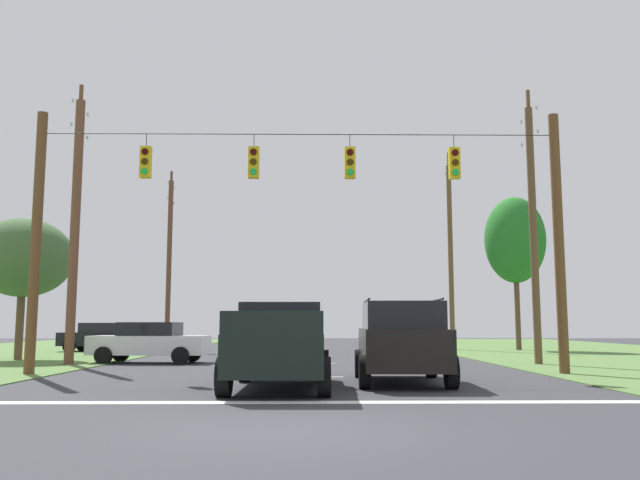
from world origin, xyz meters
name	(u,v)px	position (x,y,z in m)	size (l,w,h in m)	color
ground_plane	(285,429)	(0.00, 0.00, 0.00)	(120.00, 120.00, 0.00)	#333338
stop_bar_stripe	(292,402)	(0.00, 3.19, 0.00)	(13.25, 0.45, 0.01)	white
lane_dash_0	(298,377)	(0.00, 9.19, 0.00)	(0.15, 2.50, 0.01)	white
lane_dash_1	(301,363)	(0.00, 15.54, 0.00)	(0.15, 2.50, 0.01)	white
lane_dash_2	(303,355)	(0.00, 22.08, 0.00)	(0.15, 2.50, 0.01)	white
lane_dash_3	(305,349)	(0.00, 30.09, 0.00)	(0.15, 2.50, 0.01)	white
lane_dash_4	(306,345)	(0.00, 37.54, 0.00)	(0.15, 2.50, 0.01)	white
overhead_signal_span	(299,226)	(0.00, 10.03, 4.34)	(15.77, 0.31, 7.78)	brown
pickup_truck	(280,345)	(-0.36, 6.00, 0.97)	(2.34, 5.43, 1.95)	black
suv_black	(401,340)	(2.60, 7.32, 1.06)	(2.36, 4.87, 2.05)	black
distant_car_crossing_white	(150,342)	(-5.71, 15.88, 0.79)	(4.41, 2.25, 1.52)	silver
distant_car_oncoming	(103,337)	(-10.67, 26.18, 0.79)	(4.36, 2.14, 1.52)	black
utility_pole_mid_right	(533,224)	(8.53, 14.61, 5.10)	(0.28, 1.89, 10.23)	brown
utility_pole_far_right	(451,253)	(8.35, 28.28, 5.51)	(0.28, 1.94, 11.39)	brown
utility_pole_mid_left	(75,224)	(-8.28, 14.64, 5.09)	(0.34, 1.77, 10.36)	brown
utility_pole_far_left	(169,259)	(-7.84, 28.71, 5.19)	(0.28, 1.77, 10.35)	brown
tree_roadside_right	(23,258)	(-11.50, 17.91, 4.16)	(3.97, 3.97, 5.79)	brown
tree_roadside_far_right	(515,240)	(11.91, 27.71, 6.17)	(3.39, 3.39, 8.64)	brown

